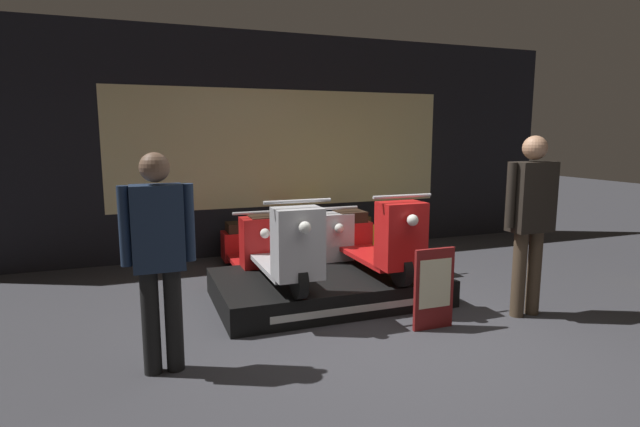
% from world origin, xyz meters
% --- Properties ---
extents(ground_plane, '(30.00, 30.00, 0.00)m').
position_xyz_m(ground_plane, '(0.00, 0.00, 0.00)').
color(ground_plane, '#38383D').
extents(shop_wall_back, '(9.13, 0.09, 3.20)m').
position_xyz_m(shop_wall_back, '(0.00, 3.66, 1.60)').
color(shop_wall_back, black).
rests_on(shop_wall_back, ground_plane).
extents(display_platform, '(2.36, 1.44, 0.27)m').
position_xyz_m(display_platform, '(-0.24, 1.31, 0.14)').
color(display_platform, black).
rests_on(display_platform, ground_plane).
extents(scooter_display_left, '(0.62, 1.69, 0.91)m').
position_xyz_m(scooter_display_left, '(-0.77, 1.27, 0.63)').
color(scooter_display_left, black).
rests_on(scooter_display_left, display_platform).
extents(scooter_display_right, '(0.62, 1.69, 0.91)m').
position_xyz_m(scooter_display_right, '(0.30, 1.27, 0.63)').
color(scooter_display_right, black).
rests_on(scooter_display_right, display_platform).
extents(scooter_backrow_0, '(0.62, 1.69, 0.91)m').
position_xyz_m(scooter_backrow_0, '(-0.82, 2.48, 0.36)').
color(scooter_backrow_0, black).
rests_on(scooter_backrow_0, ground_plane).
extents(scooter_backrow_1, '(0.62, 1.69, 0.91)m').
position_xyz_m(scooter_backrow_1, '(0.06, 2.48, 0.36)').
color(scooter_backrow_1, black).
rests_on(scooter_backrow_1, ground_plane).
extents(scooter_backrow_2, '(0.62, 1.69, 0.91)m').
position_xyz_m(scooter_backrow_2, '(0.94, 2.48, 0.36)').
color(scooter_backrow_2, black).
rests_on(scooter_backrow_2, ground_plane).
extents(person_left_browsing, '(0.52, 0.21, 1.63)m').
position_xyz_m(person_left_browsing, '(-1.98, 0.19, 0.93)').
color(person_left_browsing, black).
rests_on(person_left_browsing, ground_plane).
extents(person_right_browsing, '(0.57, 0.23, 1.75)m').
position_xyz_m(person_right_browsing, '(1.41, 0.19, 1.03)').
color(person_right_browsing, '#473828').
rests_on(person_right_browsing, ground_plane).
extents(price_sign_board, '(0.40, 0.04, 0.75)m').
position_xyz_m(price_sign_board, '(0.37, 0.20, 0.38)').
color(price_sign_board, maroon).
rests_on(price_sign_board, ground_plane).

